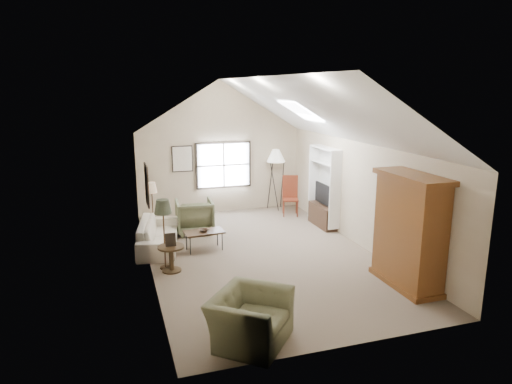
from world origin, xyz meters
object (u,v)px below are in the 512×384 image
object	(u,v)px
coffee_table	(204,241)
side_chair	(290,196)
sofa	(158,234)
armoire	(409,231)
armchair_near	(250,319)
side_table	(171,259)
armchair_far	(194,216)

from	to	relation	value
coffee_table	side_chair	world-z (taller)	side_chair
sofa	side_chair	distance (m)	4.39
armoire	sofa	xyz separation A→B (m)	(-4.37, 3.67, -0.78)
armchair_near	side_chair	distance (m)	7.09
coffee_table	side_table	size ratio (longest dim) A/B	1.65
armoire	coffee_table	distance (m)	4.66
armchair_far	coffee_table	xyz separation A→B (m)	(-0.03, -1.43, -0.21)
armchair_near	side_table	world-z (taller)	armchair_near
armoire	armchair_far	size ratio (longest dim) A/B	2.27
armchair_near	side_chair	world-z (taller)	side_chair
armchair_far	armoire	bearing A→B (deg)	130.16
armchair_far	side_chair	size ratio (longest dim) A/B	0.82
armchair_near	side_table	size ratio (longest dim) A/B	2.13
side_chair	coffee_table	bearing A→B (deg)	-126.14
armoire	side_chair	size ratio (longest dim) A/B	1.85
armoire	coffee_table	bearing A→B (deg)	137.30
armoire	coffee_table	xyz separation A→B (m)	(-3.37, 3.11, -0.87)
coffee_table	side_chair	bearing A→B (deg)	35.44
sofa	coffee_table	world-z (taller)	sofa
armchair_near	coffee_table	bearing A→B (deg)	38.47
armchair_far	sofa	bearing A→B (deg)	43.78
coffee_table	side_table	xyz separation A→B (m)	(-0.91, -1.04, 0.04)
armchair_far	side_table	bearing A→B (deg)	73.04
sofa	coffee_table	bearing A→B (deg)	-109.25
sofa	armchair_far	distance (m)	1.36
coffee_table	armoire	bearing A→B (deg)	-42.70
sofa	side_chair	bearing A→B (deg)	-58.38
coffee_table	side_chair	xyz separation A→B (m)	(3.07, 2.18, 0.36)
armoire	side_table	size ratio (longest dim) A/B	3.98
sofa	armchair_near	bearing A→B (deg)	-159.55
sofa	side_table	xyz separation A→B (m)	(0.10, -1.60, -0.05)
armchair_near	armchair_far	distance (m)	5.58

